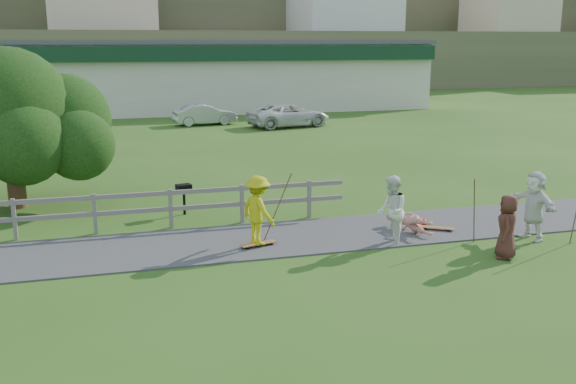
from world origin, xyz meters
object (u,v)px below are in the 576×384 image
Objects in this scene: skater_fallen at (409,222)px; spectator_a at (392,211)px; car_silver at (204,115)px; car_white at (289,115)px; spectator_d at (534,206)px; spectator_c at (507,227)px; bbq at (184,199)px; skater_rider at (258,214)px; tree at (12,139)px.

spectator_a is (-0.94, -0.85, 0.61)m from skater_fallen.
car_white is (4.76, -2.24, 0.06)m from car_silver.
spectator_d is 0.47× the size of car_silver.
spectator_c reaches higher than car_silver.
spectator_a is 23.11m from car_white.
spectator_a is at bearing -55.48° from bbq.
spectator_d is at bearing -176.27° from car_silver.
car_silver is 5.26m from car_white.
bbq is at bearing 163.13° from car_silver.
spectator_c is at bearing -179.93° from car_silver.
spectator_a is at bearing -126.84° from skater_rider.
skater_rider reaches higher than car_white.
tree is (-11.76, 8.30, 1.38)m from spectator_c.
tree is 6.48× the size of bbq.
spectator_c is at bearing -35.21° from tree.
spectator_d reaches higher than spectator_c.
car_white is (3.80, 22.80, -0.20)m from spectator_a.
tree is at bearing 134.07° from skater_fallen.
car_silver reaches higher than skater_fallen.
bbq is at bearing -98.42° from spectator_c.
car_white is at bearing 52.85° from bbq.
car_silver is at bearing -30.24° from skater_rider.
skater_rider is 4.25m from skater_fallen.
car_white is at bearing -121.85° from car_silver.
skater_fallen is 1.01× the size of spectator_c.
skater_rider is 0.97× the size of spectator_a.
spectator_d reaches higher than car_white.
tree reaches higher than car_silver.
spectator_a is at bearing 175.51° from car_silver.
bbq is at bearing -24.87° from tree.
spectator_c reaches higher than car_white.
spectator_c is (1.27, -2.53, 0.49)m from skater_fallen.
spectator_a reaches higher than spectator_c.
spectator_c is at bearing -138.20° from skater_rider.
skater_rider is 0.35× the size of car_white.
skater_rider is at bearing -81.54° from bbq.
spectator_a reaches higher than skater_rider.
skater_rider is at bearing 150.29° from car_white.
car_white is at bearing 65.46° from skater_fallen.
bbq is at bearing -116.33° from spectator_a.
tree is at bearing -92.36° from spectator_c.
spectator_c is at bearing -63.33° from spectator_d.
spectator_a is 0.98× the size of spectator_d.
skater_rider is at bearing 167.89° from car_silver.
tree is at bearing 148.28° from car_silver.
car_silver is at bearing 52.88° from car_white.
spectator_c is 14.46m from tree.
skater_fallen is at bearing -125.96° from spectator_d.
skater_rider is 3.95m from bbq.
spectator_d reaches higher than car_silver.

